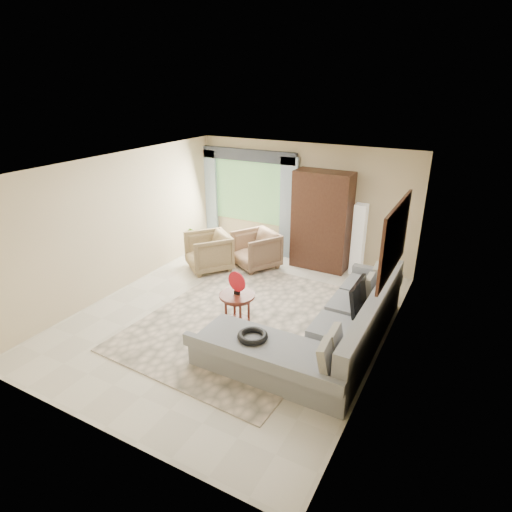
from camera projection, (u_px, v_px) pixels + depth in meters
The scene contains 17 objects.
ground at pixel (234, 316), 7.46m from camera, with size 6.00×6.00×0.00m, color silver.
area_rug at pixel (245, 319), 7.35m from camera, with size 3.00×4.00×0.02m, color beige.
sectional_sofa at pixel (329, 333), 6.43m from camera, with size 2.30×3.46×0.90m.
tv_screen at pixel (359, 297), 6.58m from camera, with size 0.06×0.74×0.48m, color black.
garden_hose at pixel (253, 336), 5.89m from camera, with size 0.43×0.43×0.09m, color black.
coffee_table at pixel (237, 309), 7.05m from camera, with size 0.59×0.59×0.59m.
red_disc at pixel (237, 282), 6.85m from camera, with size 0.34×0.34×0.03m, color red.
armchair_left at pixel (208, 252), 9.15m from camera, with size 0.86×0.88×0.80m, color #947A50.
armchair_right at pixel (256, 250), 9.27m from camera, with size 0.85×0.87×0.79m, color brown.
potted_plant at pixel (197, 238), 10.30m from camera, with size 0.51×0.44×0.57m, color #999999.
armoire at pixel (322, 221), 9.03m from camera, with size 1.20×0.55×2.10m, color #331911.
floor_lamp at pixel (358, 240), 8.84m from camera, with size 0.24×0.24×1.50m, color silver.
window at pixel (249, 192), 9.93m from camera, with size 1.80×0.04×1.40m, color #669E59.
curtain_left at pixel (210, 198), 10.42m from camera, with size 0.40×0.08×2.30m, color #9EB7CC.
curtain_right at pixel (288, 209), 9.49m from camera, with size 0.40×0.08×2.30m, color #9EB7CC.
valance at pixel (247, 155), 9.55m from camera, with size 2.40×0.12×0.26m, color #1E232D.
wall_mirror at pixel (395, 239), 5.99m from camera, with size 0.05×1.70×1.05m.
Camera 1 is at (3.43, -5.53, 3.82)m, focal length 30.00 mm.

